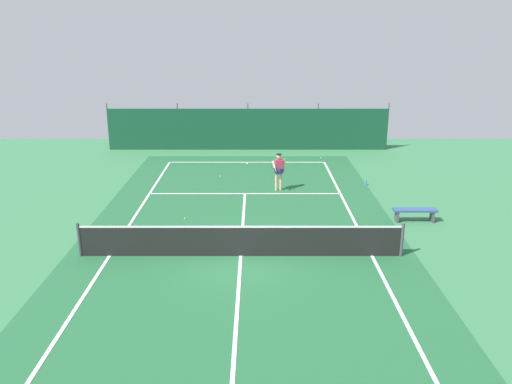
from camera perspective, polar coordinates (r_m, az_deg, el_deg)
name	(u,v)px	position (r m, az deg, el deg)	size (l,w,h in m)	color
ground_plane	(242,256)	(16.41, -1.57, -7.01)	(36.00, 36.00, 0.00)	#387A4C
court_surface	(242,256)	(16.41, -1.57, -7.00)	(11.02, 26.60, 0.01)	#236038
tennis_net	(242,241)	(16.21, -1.59, -5.37)	(10.12, 0.10, 1.10)	black
back_fence	(249,137)	(31.00, -0.77, 6.07)	(16.30, 0.98, 2.70)	#14472D
tennis_player	(280,169)	(22.63, 2.61, 2.51)	(0.62, 0.81, 1.64)	#D8AD8C
tennis_ball_near_player	(322,158)	(28.77, 7.23, 3.74)	(0.07, 0.07, 0.07)	#CCDB33
tennis_ball_midcourt	(221,176)	(25.00, -3.84, 1.74)	(0.07, 0.07, 0.07)	#CCDB33
tennis_ball_by_sideline	(186,218)	(19.59, -7.69, -2.89)	(0.07, 0.07, 0.07)	#CCDB33
parked_car	(284,126)	(33.57, 3.04, 7.24)	(2.33, 4.36, 1.68)	maroon
courtside_bench	(416,212)	(19.96, 17.11, -2.11)	(1.60, 0.40, 0.49)	#335184
water_bottle	(367,183)	(24.11, 12.05, 1.00)	(0.08, 0.08, 0.24)	#338CD8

